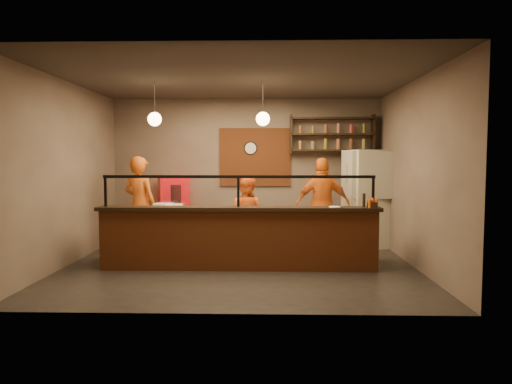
{
  "coord_description": "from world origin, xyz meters",
  "views": [
    {
      "loc": [
        0.49,
        -7.81,
        1.83
      ],
      "look_at": [
        0.28,
        0.3,
        1.26
      ],
      "focal_mm": 32.0,
      "sensor_mm": 36.0,
      "label": 1
    }
  ],
  "objects_px": {
    "condiment_caddy": "(373,205)",
    "pepper_mill": "(364,200)",
    "cook_right": "(323,205)",
    "fridge": "(368,199)",
    "red_cooler": "(174,210)",
    "cook_mid": "(246,216)",
    "wall_clock": "(251,148)",
    "pizza_dough": "(225,213)",
    "cook_left": "(140,205)"
  },
  "relations": [
    {
      "from": "fridge",
      "to": "wall_clock",
      "type": "bearing_deg",
      "value": 149.8
    },
    {
      "from": "pizza_dough",
      "to": "fridge",
      "type": "bearing_deg",
      "value": 30.19
    },
    {
      "from": "cook_left",
      "to": "condiment_caddy",
      "type": "xyz_separation_m",
      "value": [
        4.24,
        -1.47,
        0.15
      ]
    },
    {
      "from": "cook_left",
      "to": "cook_right",
      "type": "bearing_deg",
      "value": -154.46
    },
    {
      "from": "wall_clock",
      "to": "fridge",
      "type": "height_order",
      "value": "wall_clock"
    },
    {
      "from": "fridge",
      "to": "pepper_mill",
      "type": "bearing_deg",
      "value": -120.21
    },
    {
      "from": "fridge",
      "to": "pizza_dough",
      "type": "distance_m",
      "value": 3.32
    },
    {
      "from": "cook_right",
      "to": "cook_left",
      "type": "bearing_deg",
      "value": -1.57
    },
    {
      "from": "wall_clock",
      "to": "condiment_caddy",
      "type": "xyz_separation_m",
      "value": [
        2.1,
        -2.82,
        -0.99
      ]
    },
    {
      "from": "cook_mid",
      "to": "cook_right",
      "type": "height_order",
      "value": "cook_right"
    },
    {
      "from": "cook_mid",
      "to": "cook_right",
      "type": "relative_size",
      "value": 0.81
    },
    {
      "from": "wall_clock",
      "to": "pizza_dough",
      "type": "bearing_deg",
      "value": -99.19
    },
    {
      "from": "fridge",
      "to": "pepper_mill",
      "type": "xyz_separation_m",
      "value": [
        -0.52,
        -2.12,
        0.15
      ]
    },
    {
      "from": "condiment_caddy",
      "to": "fridge",
      "type": "bearing_deg",
      "value": 79.71
    },
    {
      "from": "cook_mid",
      "to": "pizza_dough",
      "type": "distance_m",
      "value": 0.84
    },
    {
      "from": "cook_right",
      "to": "pepper_mill",
      "type": "height_order",
      "value": "cook_right"
    },
    {
      "from": "red_cooler",
      "to": "fridge",
      "type": "bearing_deg",
      "value": -22.91
    },
    {
      "from": "cook_right",
      "to": "red_cooler",
      "type": "relative_size",
      "value": 1.29
    },
    {
      "from": "cook_right",
      "to": "red_cooler",
      "type": "height_order",
      "value": "cook_right"
    },
    {
      "from": "cook_right",
      "to": "red_cooler",
      "type": "xyz_separation_m",
      "value": [
        -3.18,
        0.81,
        -0.21
      ]
    },
    {
      "from": "pepper_mill",
      "to": "cook_right",
      "type": "bearing_deg",
      "value": 106.69
    },
    {
      "from": "condiment_caddy",
      "to": "pizza_dough",
      "type": "bearing_deg",
      "value": 167.8
    },
    {
      "from": "red_cooler",
      "to": "condiment_caddy",
      "type": "bearing_deg",
      "value": -52.25
    },
    {
      "from": "red_cooler",
      "to": "condiment_caddy",
      "type": "distance_m",
      "value": 4.56
    },
    {
      "from": "red_cooler",
      "to": "condiment_caddy",
      "type": "height_order",
      "value": "red_cooler"
    },
    {
      "from": "cook_right",
      "to": "pizza_dough",
      "type": "xyz_separation_m",
      "value": [
        -1.86,
        -1.16,
        -0.04
      ]
    },
    {
      "from": "cook_left",
      "to": "fridge",
      "type": "bearing_deg",
      "value": -149.07
    },
    {
      "from": "cook_left",
      "to": "cook_mid",
      "type": "distance_m",
      "value": 2.13
    },
    {
      "from": "pizza_dough",
      "to": "pepper_mill",
      "type": "bearing_deg",
      "value": -10.75
    },
    {
      "from": "fridge",
      "to": "condiment_caddy",
      "type": "bearing_deg",
      "value": -116.59
    },
    {
      "from": "fridge",
      "to": "red_cooler",
      "type": "bearing_deg",
      "value": 159.48
    },
    {
      "from": "red_cooler",
      "to": "condiment_caddy",
      "type": "xyz_separation_m",
      "value": [
        3.79,
        -2.51,
        0.37
      ]
    },
    {
      "from": "cook_left",
      "to": "pizza_dough",
      "type": "distance_m",
      "value": 2.01
    },
    {
      "from": "cook_mid",
      "to": "pepper_mill",
      "type": "bearing_deg",
      "value": 170.44
    },
    {
      "from": "wall_clock",
      "to": "red_cooler",
      "type": "distance_m",
      "value": 2.19
    },
    {
      "from": "wall_clock",
      "to": "condiment_caddy",
      "type": "distance_m",
      "value": 3.66
    },
    {
      "from": "cook_left",
      "to": "pepper_mill",
      "type": "distance_m",
      "value": 4.35
    },
    {
      "from": "pizza_dough",
      "to": "pepper_mill",
      "type": "xyz_separation_m",
      "value": [
        2.35,
        -0.45,
        0.27
      ]
    },
    {
      "from": "cook_left",
      "to": "cook_right",
      "type": "xyz_separation_m",
      "value": [
        3.64,
        0.23,
        -0.01
      ]
    },
    {
      "from": "red_cooler",
      "to": "pizza_dough",
      "type": "height_order",
      "value": "red_cooler"
    },
    {
      "from": "condiment_caddy",
      "to": "pepper_mill",
      "type": "xyz_separation_m",
      "value": [
        -0.12,
        0.09,
        0.07
      ]
    },
    {
      "from": "fridge",
      "to": "cook_right",
      "type": "bearing_deg",
      "value": -169.66
    },
    {
      "from": "red_cooler",
      "to": "pepper_mill",
      "type": "xyz_separation_m",
      "value": [
        3.66,
        -2.42,
        0.44
      ]
    },
    {
      "from": "cook_mid",
      "to": "red_cooler",
      "type": "xyz_separation_m",
      "value": [
        -1.66,
        1.22,
        -0.03
      ]
    },
    {
      "from": "fridge",
      "to": "pizza_dough",
      "type": "relative_size",
      "value": 3.62
    },
    {
      "from": "red_cooler",
      "to": "cook_mid",
      "type": "bearing_deg",
      "value": -55.04
    },
    {
      "from": "wall_clock",
      "to": "pizza_dough",
      "type": "relative_size",
      "value": 0.53
    },
    {
      "from": "cook_left",
      "to": "pizza_dough",
      "type": "height_order",
      "value": "cook_left"
    },
    {
      "from": "cook_mid",
      "to": "condiment_caddy",
      "type": "bearing_deg",
      "value": 170.16
    },
    {
      "from": "wall_clock",
      "to": "cook_right",
      "type": "distance_m",
      "value": 2.2
    }
  ]
}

